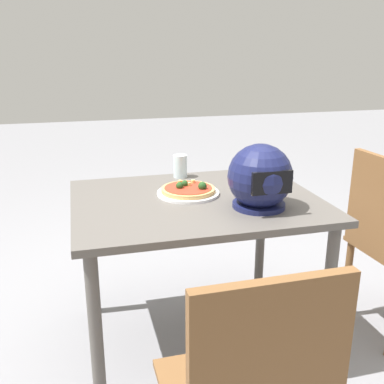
{
  "coord_description": "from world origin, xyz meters",
  "views": [
    {
      "loc": [
        0.49,
        1.81,
        1.36
      ],
      "look_at": [
        0.01,
        -0.03,
        0.74
      ],
      "focal_mm": 42.07,
      "sensor_mm": 36.0,
      "label": 1
    }
  ],
  "objects": [
    {
      "name": "ground_plane",
      "position": [
        0.0,
        0.0,
        0.0
      ],
      "size": [
        14.0,
        14.0,
        0.0
      ],
      "primitive_type": "plane",
      "color": "gray"
    },
    {
      "name": "dining_table",
      "position": [
        0.0,
        0.0,
        0.63
      ],
      "size": [
        1.07,
        0.83,
        0.72
      ],
      "color": "#5B5651",
      "rests_on": "ground"
    },
    {
      "name": "drinking_glass",
      "position": [
        -0.01,
        -0.35,
        0.78
      ],
      "size": [
        0.07,
        0.07,
        0.11
      ],
      "primitive_type": "cylinder",
      "color": "silver",
      "rests_on": "dining_table"
    },
    {
      "name": "pizza",
      "position": [
        0.02,
        -0.06,
        0.75
      ],
      "size": [
        0.24,
        0.24,
        0.05
      ],
      "color": "tan",
      "rests_on": "pizza_plate"
    },
    {
      "name": "pizza_plate",
      "position": [
        0.02,
        -0.06,
        0.73
      ],
      "size": [
        0.28,
        0.28,
        0.01
      ],
      "primitive_type": "cylinder",
      "color": "white",
      "rests_on": "dining_table"
    },
    {
      "name": "motorcycle_helmet",
      "position": [
        -0.22,
        0.18,
        0.85
      ],
      "size": [
        0.27,
        0.27,
        0.27
      ],
      "color": "#191E4C",
      "rests_on": "dining_table"
    }
  ]
}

